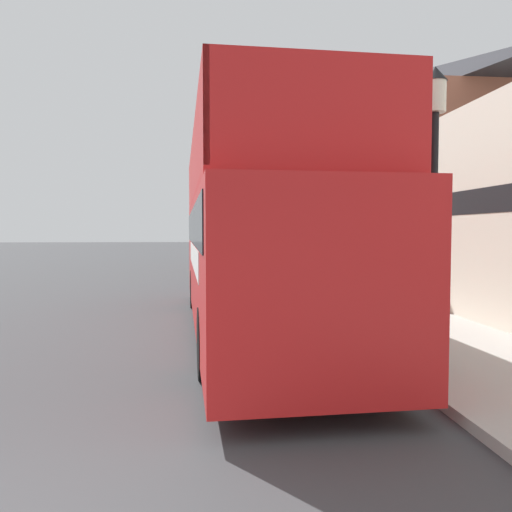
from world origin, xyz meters
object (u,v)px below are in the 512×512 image
parked_car_ahead_of_bus (250,268)px  lamp_post_second (316,192)px  tour_bus (252,247)px  lamp_post_nearest (434,159)px

parked_car_ahead_of_bus → lamp_post_second: 5.40m
tour_bus → lamp_post_second: size_ratio=2.47×
tour_bus → lamp_post_nearest: size_ratio=2.59×
parked_car_ahead_of_bus → lamp_post_second: size_ratio=0.90×
tour_bus → lamp_post_second: bearing=58.6°
lamp_post_nearest → lamp_post_second: bearing=90.4°
lamp_post_nearest → lamp_post_second: 7.83m
tour_bus → lamp_post_nearest: lamp_post_nearest is taller
lamp_post_nearest → lamp_post_second: size_ratio=0.96×
lamp_post_nearest → parked_car_ahead_of_bus: bearing=97.9°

